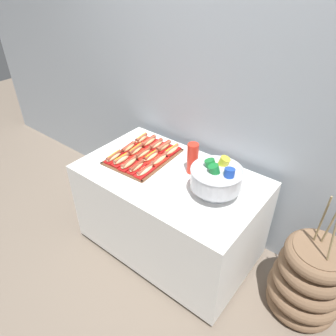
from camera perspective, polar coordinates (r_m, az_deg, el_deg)
ground_plane at (r=2.76m, az=0.28°, el=-13.70°), size 10.00×10.00×0.00m
back_wall at (r=2.38m, az=8.39°, el=15.69°), size 6.00×0.10×2.60m
buffet_table at (r=2.48m, az=0.30°, el=-7.72°), size 1.34×0.80×0.74m
floor_vase at (r=2.38m, az=24.04°, el=-17.95°), size 0.49×0.49×1.05m
serving_tray at (r=2.45m, az=-4.50°, el=2.04°), size 0.43×0.55×0.01m
hot_dog_0 at (r=2.42m, az=-9.76°, el=1.99°), size 0.07×0.17×0.06m
hot_dog_1 at (r=2.37m, az=-8.45°, el=1.46°), size 0.07×0.16×0.06m
hot_dog_2 at (r=2.33m, az=-7.08°, el=0.85°), size 0.08×0.18×0.06m
hot_dog_3 at (r=2.28m, az=-5.67°, el=0.23°), size 0.08×0.17×0.06m
hot_dog_4 at (r=2.24m, az=-4.20°, el=-0.45°), size 0.08×0.18×0.05m
hot_dog_5 at (r=2.52m, az=-7.19°, el=3.64°), size 0.08×0.16×0.06m
hot_dog_6 at (r=2.47m, az=-5.89°, el=3.19°), size 0.08×0.18×0.06m
hot_dog_7 at (r=2.43m, az=-4.53°, el=2.61°), size 0.06×0.18×0.06m
hot_dog_8 at (r=2.39m, az=-3.13°, el=2.04°), size 0.07×0.17×0.06m
hot_dog_9 at (r=2.35m, az=-1.69°, el=1.50°), size 0.07×0.18×0.06m
hot_dog_10 at (r=2.62m, az=-4.82°, el=5.26°), size 0.07×0.16×0.06m
hot_dog_11 at (r=2.58m, az=-3.52°, el=4.76°), size 0.08×0.18×0.06m
hot_dog_12 at (r=2.54m, az=-2.18°, el=4.23°), size 0.08×0.16×0.06m
hot_dog_13 at (r=2.50m, az=-0.81°, el=3.83°), size 0.06×0.17×0.07m
hot_dog_14 at (r=2.46m, az=0.61°, el=3.20°), size 0.07×0.18×0.06m
punch_bowl at (r=2.02m, az=8.79°, el=-1.67°), size 0.34×0.34×0.25m
cup_stack at (r=2.22m, az=4.47°, el=1.74°), size 0.08×0.08×0.23m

